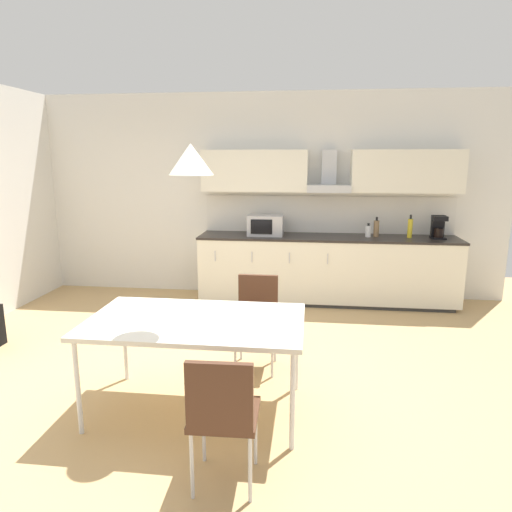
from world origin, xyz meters
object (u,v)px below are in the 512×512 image
(chair_far_right, at_px, (257,312))
(bottle_yellow, at_px, (410,228))
(bottle_white, at_px, (368,231))
(pendant_lamp, at_px, (191,159))
(bottle_brown, at_px, (376,228))
(dining_table, at_px, (196,324))
(coffee_maker, at_px, (438,227))
(microwave, at_px, (266,225))
(chair_near_right, at_px, (222,409))

(chair_far_right, bearing_deg, bottle_yellow, 49.64)
(bottle_white, relative_size, pendant_lamp, 0.58)
(bottle_brown, relative_size, dining_table, 0.16)
(coffee_maker, xyz_separation_m, bottle_brown, (-0.79, 0.02, -0.04))
(dining_table, relative_size, pendant_lamp, 5.15)
(microwave, distance_m, pendant_lamp, 3.09)
(chair_far_right, bearing_deg, coffee_maker, 44.39)
(coffee_maker, relative_size, bottle_white, 1.62)
(bottle_yellow, distance_m, chair_far_right, 2.83)
(coffee_maker, bearing_deg, dining_table, -130.38)
(dining_table, xyz_separation_m, chair_near_right, (0.37, -0.86, -0.18))
(bottle_brown, distance_m, dining_table, 3.48)
(pendant_lamp, bearing_deg, microwave, 85.28)
(coffee_maker, relative_size, pendant_lamp, 0.94)
(bottle_white, bearing_deg, dining_table, -118.76)
(coffee_maker, bearing_deg, bottle_brown, 178.41)
(coffee_maker, bearing_deg, microwave, -179.34)
(bottle_yellow, relative_size, chair_far_right, 0.35)
(chair_far_right, bearing_deg, dining_table, -113.30)
(microwave, distance_m, dining_table, 2.98)
(microwave, height_order, coffee_maker, coffee_maker)
(pendant_lamp, bearing_deg, coffee_maker, 49.62)
(bottle_white, distance_m, chair_far_right, 2.49)
(bottle_white, xyz_separation_m, chair_near_right, (-1.25, -3.82, -0.47))
(microwave, height_order, chair_far_right, microwave)
(microwave, relative_size, coffee_maker, 1.60)
(pendant_lamp, bearing_deg, dining_table, -90.00)
(chair_near_right, height_order, pendant_lamp, pendant_lamp)
(coffee_maker, height_order, chair_near_right, coffee_maker)
(dining_table, bearing_deg, bottle_brown, 59.91)
(bottle_white, bearing_deg, bottle_yellow, 1.63)
(coffee_maker, bearing_deg, bottle_yellow, 179.14)
(bottle_yellow, distance_m, chair_near_right, 4.27)
(bottle_yellow, bearing_deg, chair_near_right, -115.09)
(bottle_yellow, xyz_separation_m, chair_near_right, (-1.80, -3.84, -0.52))
(bottle_brown, height_order, pendant_lamp, pendant_lamp)
(microwave, relative_size, pendant_lamp, 1.50)
(microwave, xyz_separation_m, bottle_white, (1.38, 0.02, -0.06))
(chair_near_right, xyz_separation_m, pendant_lamp, (-0.37, 0.86, 1.42))
(bottle_brown, xyz_separation_m, pendant_lamp, (-1.74, -3.00, 0.92))
(coffee_maker, distance_m, dining_table, 3.92)
(microwave, relative_size, chair_far_right, 0.55)
(bottle_yellow, bearing_deg, bottle_brown, 177.81)
(bottle_yellow, distance_m, dining_table, 3.70)
(dining_table, height_order, chair_near_right, chair_near_right)
(bottle_yellow, relative_size, dining_table, 0.19)
(bottle_brown, bearing_deg, pendant_lamp, -120.09)
(bottle_brown, height_order, chair_far_right, bottle_brown)
(coffee_maker, height_order, bottle_brown, coffee_maker)
(dining_table, bearing_deg, microwave, 85.28)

